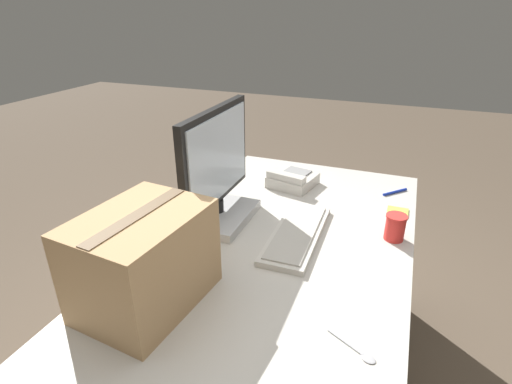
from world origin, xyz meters
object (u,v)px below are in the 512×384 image
pen_marker (395,192)px  sticky_note_pad (398,212)px  keyboard (297,234)px  cardboard_box (144,260)px  desk_phone (292,180)px  spoon (360,352)px  monitor (217,176)px  paper_cup_right (395,227)px

pen_marker → sticky_note_pad: 0.19m
keyboard → cardboard_box: bearing=147.0°
desk_phone → pen_marker: desk_phone is taller
pen_marker → keyboard: bearing=-168.4°
keyboard → sticky_note_pad: keyboard is taller
keyboard → spoon: keyboard is taller
monitor → cardboard_box: size_ratio=1.28×
keyboard → pen_marker: (0.52, -0.31, -0.01)m
monitor → sticky_note_pad: (0.31, -0.66, -0.18)m
paper_cup_right → cardboard_box: (-0.60, 0.63, 0.09)m
paper_cup_right → spoon: bearing=176.0°
monitor → pen_marker: monitor is taller
pen_marker → sticky_note_pad: size_ratio=1.31×
desk_phone → paper_cup_right: bearing=-112.0°
desk_phone → monitor: bearing=168.4°
monitor → paper_cup_right: bearing=-81.8°
sticky_note_pad → pen_marker: bearing=6.7°
desk_phone → spoon: size_ratio=1.69×
cardboard_box → sticky_note_pad: cardboard_box is taller
monitor → paper_cup_right: monitor is taller
monitor → cardboard_box: bearing=-177.5°
desk_phone → pen_marker: 0.47m
monitor → spoon: 0.80m
monitor → desk_phone: 0.48m
paper_cup_right → pen_marker: 0.41m
cardboard_box → monitor: bearing=2.5°
cardboard_box → sticky_note_pad: 1.04m
paper_cup_right → sticky_note_pad: paper_cup_right is taller
desk_phone → sticky_note_pad: desk_phone is taller
desk_phone → cardboard_box: bearing=-177.9°
spoon → cardboard_box: size_ratio=0.35×
spoon → sticky_note_pad: (0.80, -0.04, 0.00)m
keyboard → spoon: bearing=-149.0°
keyboard → desk_phone: bearing=17.5°
monitor → spoon: bearing=-128.1°
paper_cup_right → desk_phone: bearing=56.2°
sticky_note_pad → desk_phone: bearing=78.2°
spoon → pen_marker: bearing=116.8°
spoon → sticky_note_pad: 0.80m
paper_cup_right → spoon: (-0.58, 0.04, -0.05)m
cardboard_box → sticky_note_pad: bearing=-37.9°
keyboard → spoon: size_ratio=3.42×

